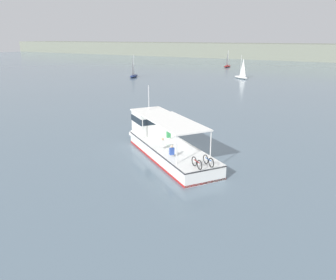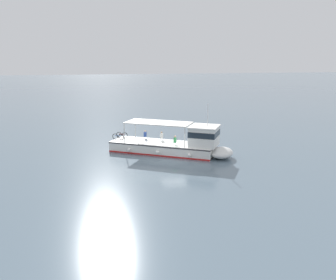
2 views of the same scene
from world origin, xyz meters
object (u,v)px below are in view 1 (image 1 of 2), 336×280
ferry_main (163,141)px  sailboat_off_bow (227,65)px  sailboat_near_port (241,76)px  sailboat_horizon_east (134,75)px

ferry_main → sailboat_off_bow: bearing=108.6°
ferry_main → sailboat_off_bow: (-27.57, 81.80, -0.47)m
sailboat_near_port → sailboat_horizon_east: bearing=-153.7°
sailboat_off_bow → sailboat_horizon_east: same height
sailboat_near_port → sailboat_horizon_east: size_ratio=1.00×
ferry_main → sailboat_off_bow: 86.32m
ferry_main → sailboat_horizon_east: size_ratio=2.29×
sailboat_near_port → sailboat_off_bow: (-14.88, 27.82, 0.00)m
sailboat_near_port → sailboat_horizon_east: same height
sailboat_horizon_east → sailboat_off_bow: bearing=77.7°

